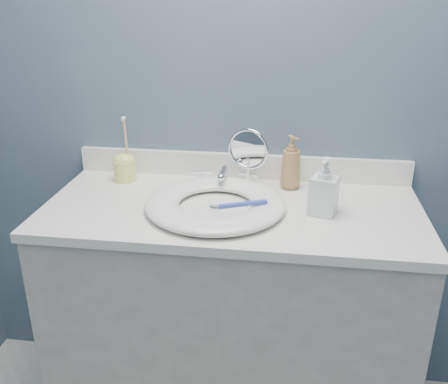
% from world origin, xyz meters
% --- Properties ---
extents(back_wall, '(2.20, 0.02, 2.40)m').
position_xyz_m(back_wall, '(0.00, 1.25, 1.20)').
color(back_wall, '#47586A').
rests_on(back_wall, ground).
extents(vanity_cabinet, '(1.20, 0.55, 0.85)m').
position_xyz_m(vanity_cabinet, '(0.00, 0.97, 0.42)').
color(vanity_cabinet, beige).
rests_on(vanity_cabinet, ground).
extents(countertop, '(1.22, 0.57, 0.03)m').
position_xyz_m(countertop, '(0.00, 0.97, 0.86)').
color(countertop, white).
rests_on(countertop, vanity_cabinet).
extents(backsplash, '(1.22, 0.02, 0.09)m').
position_xyz_m(backsplash, '(0.00, 1.24, 0.93)').
color(backsplash, white).
rests_on(backsplash, countertop).
extents(basin, '(0.45, 0.45, 0.04)m').
position_xyz_m(basin, '(-0.05, 0.94, 0.90)').
color(basin, white).
rests_on(basin, countertop).
extents(drain, '(0.04, 0.04, 0.01)m').
position_xyz_m(drain, '(-0.05, 0.94, 0.88)').
color(drain, silver).
rests_on(drain, countertop).
extents(faucet, '(0.25, 0.13, 0.07)m').
position_xyz_m(faucet, '(-0.05, 1.14, 0.91)').
color(faucet, silver).
rests_on(faucet, countertop).
extents(makeup_mirror, '(0.15, 0.08, 0.22)m').
position_xyz_m(makeup_mirror, '(0.04, 1.13, 1.00)').
color(makeup_mirror, silver).
rests_on(makeup_mirror, countertop).
extents(soap_bottle_amber, '(0.10, 0.10, 0.19)m').
position_xyz_m(soap_bottle_amber, '(0.18, 1.16, 0.97)').
color(soap_bottle_amber, '#A17948').
rests_on(soap_bottle_amber, countertop).
extents(soap_bottle_clear, '(0.10, 0.10, 0.18)m').
position_xyz_m(soap_bottle_clear, '(0.29, 0.96, 0.97)').
color(soap_bottle_clear, silver).
rests_on(soap_bottle_clear, countertop).
extents(toothbrush_holder, '(0.08, 0.08, 0.24)m').
position_xyz_m(toothbrush_holder, '(-0.42, 1.15, 0.93)').
color(toothbrush_holder, '#ECF379').
rests_on(toothbrush_holder, countertop).
extents(toothbrush_lying, '(0.17, 0.08, 0.02)m').
position_xyz_m(toothbrush_lying, '(0.04, 0.89, 0.92)').
color(toothbrush_lying, blue).
rests_on(toothbrush_lying, basin).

